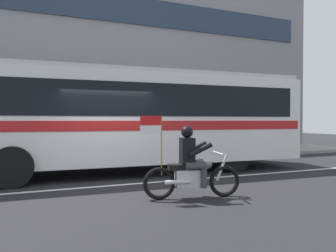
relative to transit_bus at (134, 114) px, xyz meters
The scene contains 7 objects.
ground_plane 2.47m from the transit_bus, 131.52° to the right, with size 60.00×60.00×0.00m, color black.
sidewalk_curb 4.43m from the transit_bus, 105.14° to the left, with size 28.00×3.80×0.15m, color gray.
lane_center_stripe 2.80m from the transit_bus, 120.51° to the right, with size 26.60×0.14×0.01m, color silver.
office_building_facade 7.13m from the transit_bus, 99.68° to the left, with size 28.00×0.89×10.51m.
transit_bus is the anchor object (origin of this frame).
motorcycle_with_rider 3.88m from the transit_bus, 85.48° to the right, with size 2.16×0.72×1.78m.
fire_hydrant 3.35m from the transit_bus, 93.01° to the left, with size 0.22×0.30×0.75m.
Camera 1 is at (-1.49, -8.37, 1.68)m, focal length 32.48 mm.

